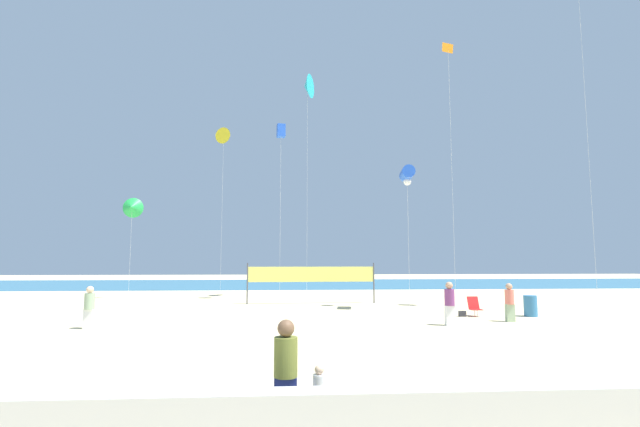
% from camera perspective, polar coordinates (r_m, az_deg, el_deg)
% --- Properties ---
extents(ground_plane, '(120.00, 120.00, 0.00)m').
position_cam_1_polar(ground_plane, '(17.47, 3.67, -14.48)').
color(ground_plane, beige).
extents(ocean_band, '(120.00, 20.00, 0.01)m').
position_cam_1_polar(ocean_band, '(48.71, -1.23, -8.93)').
color(ocean_band, teal).
rests_on(ocean_band, ground).
extents(boardwalk_ledge, '(28.00, 0.44, 0.82)m').
position_cam_1_polar(boardwalk_ledge, '(7.14, 16.03, -23.74)').
color(boardwalk_ledge, beige).
rests_on(boardwalk_ledge, ground).
extents(mother_figure, '(0.38, 0.38, 1.66)m').
position_cam_1_polar(mother_figure, '(7.59, -4.40, -19.11)').
color(mother_figure, navy).
rests_on(mother_figure, ground).
extents(toddler_figure, '(0.21, 0.21, 0.92)m').
position_cam_1_polar(toddler_figure, '(7.77, -0.10, -21.81)').
color(toddler_figure, '#2D2D33').
rests_on(toddler_figure, ground).
extents(beachgoer_coral_shirt, '(0.37, 0.37, 1.61)m').
position_cam_1_polar(beachgoer_coral_shirt, '(20.89, 23.03, -10.24)').
color(beachgoer_coral_shirt, '#99B28C').
rests_on(beachgoer_coral_shirt, ground).
extents(beachgoer_sage_shirt, '(0.37, 0.37, 1.60)m').
position_cam_1_polar(beachgoer_sage_shirt, '(19.43, -27.36, -10.43)').
color(beachgoer_sage_shirt, white).
rests_on(beachgoer_sage_shirt, ground).
extents(beachgoer_plum_shirt, '(0.39, 0.39, 1.72)m').
position_cam_1_polar(beachgoer_plum_shirt, '(18.91, 16.20, -10.80)').
color(beachgoer_plum_shirt, white).
rests_on(beachgoer_plum_shirt, ground).
extents(folding_beach_chair, '(0.52, 0.65, 0.89)m').
position_cam_1_polar(folding_beach_chair, '(22.33, 19.10, -11.09)').
color(folding_beach_chair, red).
rests_on(folding_beach_chair, ground).
extents(trash_barrel, '(0.59, 0.59, 0.96)m').
position_cam_1_polar(trash_barrel, '(23.18, 25.26, -10.61)').
color(trash_barrel, teal).
rests_on(trash_barrel, ground).
extents(volleyball_net, '(7.66, 0.31, 2.40)m').
position_cam_1_polar(volleyball_net, '(26.96, -1.09, -7.96)').
color(volleyball_net, '#4C4C51').
rests_on(volleyball_net, ground).
extents(beach_handbag, '(0.32, 0.16, 0.26)m').
position_cam_1_polar(beach_handbag, '(22.02, 17.70, -12.09)').
color(beach_handbag, '#2D2D33').
rests_on(beach_handbag, ground).
extents(kite_green_delta, '(1.39, 0.60, 6.77)m').
position_cam_1_polar(kite_green_delta, '(32.58, -22.84, 0.72)').
color(kite_green_delta, silver).
rests_on(kite_green_delta, ground).
extents(kite_yellow_delta, '(1.39, 0.75, 13.57)m').
position_cam_1_polar(kite_yellow_delta, '(38.69, -12.19, 9.62)').
color(kite_yellow_delta, silver).
rests_on(kite_yellow_delta, ground).
extents(kite_cyan_delta, '(1.04, 1.75, 15.76)m').
position_cam_1_polar(kite_cyan_delta, '(33.15, -1.62, 15.88)').
color(kite_cyan_delta, silver).
rests_on(kite_cyan_delta, ground).
extents(kite_blue_tube, '(0.88, 1.55, 7.52)m').
position_cam_1_polar(kite_blue_tube, '(24.34, 11.06, 4.93)').
color(kite_blue_tube, silver).
rests_on(kite_blue_tube, ground).
extents(kite_blue_box, '(0.61, 0.61, 11.60)m').
position_cam_1_polar(kite_blue_box, '(30.46, -4.99, 10.40)').
color(kite_blue_box, silver).
rests_on(kite_blue_box, ground).
extents(kite_orange_diamond, '(0.80, 0.81, 14.56)m').
position_cam_1_polar(kite_orange_diamond, '(27.27, 16.11, 19.24)').
color(kite_orange_diamond, silver).
rests_on(kite_orange_diamond, ground).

